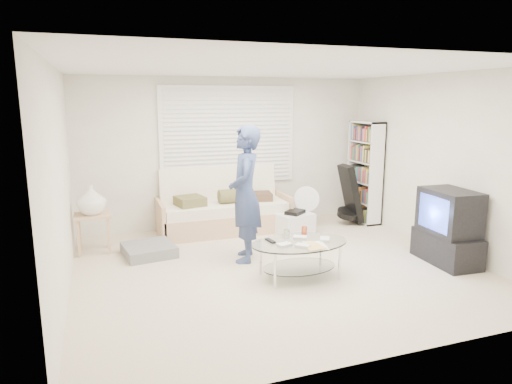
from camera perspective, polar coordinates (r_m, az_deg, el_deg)
name	(u,v)px	position (r m, az deg, el deg)	size (l,w,h in m)	color
ground	(277,268)	(5.98, 2.67, -9.45)	(5.00, 5.00, 0.00)	#C6B59A
room_shell	(265,139)	(6.05, 1.11, 6.70)	(5.02, 4.52, 2.51)	white
window_blinds	(229,135)	(7.69, -3.41, 7.10)	(2.32, 0.08, 1.62)	silver
futon_sofa	(223,211)	(7.52, -4.10, -2.36)	(2.12, 0.85, 1.04)	tan
grey_floor_pillow	(149,250)	(6.59, -13.24, -7.05)	(0.66, 0.66, 0.15)	slate
side_table	(92,203)	(6.76, -19.87, -1.28)	(0.49, 0.40, 0.97)	tan
bookshelf	(365,172)	(8.25, 13.42, 2.45)	(0.28, 0.74, 1.77)	white
guitar_case	(350,198)	(8.03, 11.68, -0.80)	(0.41, 0.39, 1.03)	black
floor_fan	(305,203)	(7.72, 6.16, -1.43)	(0.44, 0.29, 0.72)	white
storage_bin	(295,223)	(7.39, 4.88, -3.91)	(0.63, 0.50, 0.39)	white
tv_unit	(448,228)	(6.53, 22.88, -4.14)	(0.55, 0.93, 0.99)	black
coffee_table	(300,249)	(5.58, 5.52, -7.07)	(1.22, 0.78, 0.57)	silver
standing_person	(245,194)	(6.03, -1.36, -0.28)	(0.66, 0.43, 1.81)	navy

